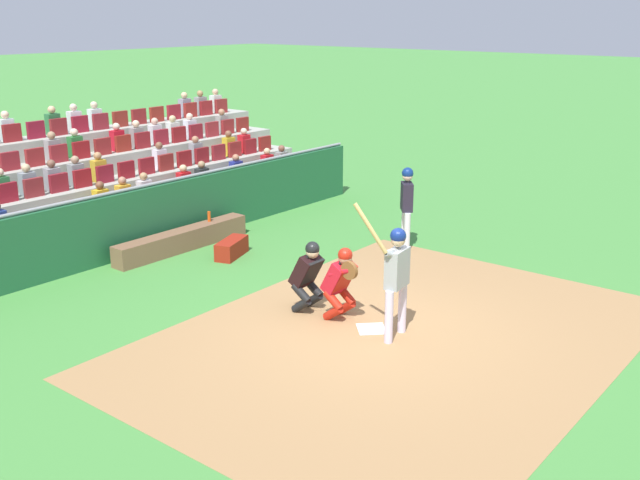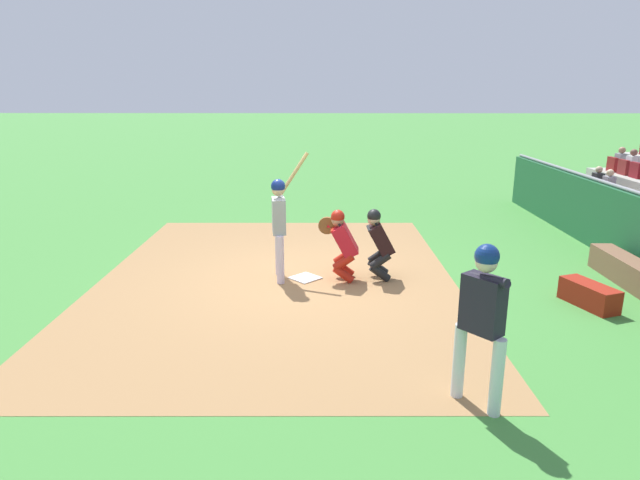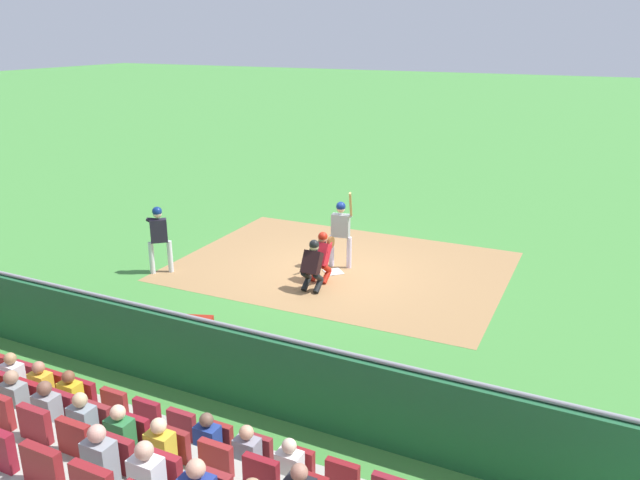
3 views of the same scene
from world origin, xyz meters
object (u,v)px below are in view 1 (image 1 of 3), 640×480
home_plate_marker (371,329)px  catcher_crouching (341,279)px  water_bottle_on_bench (209,216)px  batter_at_plate (396,270)px  dugout_bench (183,240)px  equipment_duffel_bag (232,248)px  home_plate_umpire (308,273)px  on_deck_batter (407,200)px

home_plate_marker → catcher_crouching: size_ratio=0.35×
home_plate_marker → water_bottle_on_bench: water_bottle_on_bench is taller
batter_at_plate → water_bottle_on_bench: (-1.71, -6.04, -0.55)m
catcher_crouching → dugout_bench: catcher_crouching is taller
catcher_crouching → equipment_duffel_bag: catcher_crouching is taller
catcher_crouching → home_plate_umpire: bearing=-84.0°
home_plate_umpire → dugout_bench: 4.39m
water_bottle_on_bench → on_deck_batter: size_ratio=0.13×
home_plate_marker → equipment_duffel_bag: size_ratio=0.48×
dugout_bench → water_bottle_on_bench: (-0.82, -0.05, 0.33)m
home_plate_umpire → equipment_duffel_bag: (-1.25, -3.13, -0.51)m
dugout_bench → home_plate_umpire: bearing=77.9°
home_plate_marker → batter_at_plate: batter_at_plate is taller
home_plate_marker → water_bottle_on_bench: 5.88m
home_plate_marker → home_plate_umpire: bearing=-88.2°
batter_at_plate → on_deck_batter: size_ratio=1.24×
batter_at_plate → water_bottle_on_bench: bearing=-105.8°
home_plate_umpire → dugout_bench: size_ratio=0.38×
on_deck_batter → home_plate_umpire: bearing=9.3°
dugout_bench → home_plate_marker: bearing=81.0°
batter_at_plate → catcher_crouching: 1.15m
water_bottle_on_bench → home_plate_umpire: bearing=68.1°
batter_at_plate → home_plate_umpire: bearing=-88.9°
home_plate_umpire → dugout_bench: home_plate_umpire is taller
catcher_crouching → batter_at_plate: bearing=88.1°
dugout_bench → water_bottle_on_bench: water_bottle_on_bench is taller
home_plate_umpire → water_bottle_on_bench: size_ratio=5.61×
equipment_duffel_bag → home_plate_marker: bearing=54.4°
equipment_duffel_bag → on_deck_batter: on_deck_batter is taller
equipment_duffel_bag → on_deck_batter: (-2.76, 2.47, 0.89)m
batter_at_plate → equipment_duffel_bag: (-1.22, -4.85, -0.92)m
home_plate_umpire → dugout_bench: (-0.92, -4.27, -0.47)m
batter_at_plate → home_plate_umpire: size_ratio=1.72×
batter_at_plate → equipment_duffel_bag: 5.08m
water_bottle_on_bench → on_deck_batter: on_deck_batter is taller
dugout_bench → water_bottle_on_bench: 0.89m
home_plate_umpire → water_bottle_on_bench: 4.66m
catcher_crouching → home_plate_umpire: 0.65m
home_plate_marker → on_deck_batter: (-3.97, -1.94, 1.05)m
dugout_bench → on_deck_batter: on_deck_batter is taller
catcher_crouching → water_bottle_on_bench: bearing=-108.6°
batter_at_plate → equipment_duffel_bag: bearing=-104.1°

